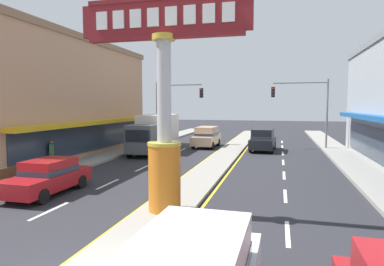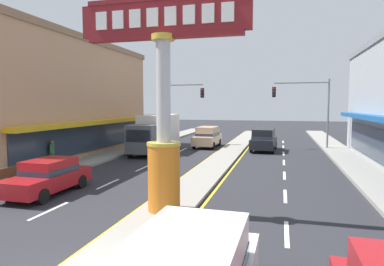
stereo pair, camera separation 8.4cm
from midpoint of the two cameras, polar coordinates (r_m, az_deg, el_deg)
median_strip at (r=24.28m, az=5.01°, el=-4.39°), size 1.95×52.00×0.14m
sidewalk_left at (r=25.38m, az=-15.60°, el=-4.11°), size 2.25×60.00×0.18m
sidewalk_right at (r=22.47m, az=26.62°, el=-5.59°), size 2.25×60.00×0.18m
lane_markings at (r=22.98m, az=4.44°, el=-5.08°), size 8.69×52.00×0.01m
district_sign at (r=11.90m, az=-4.98°, el=4.24°), size 6.14×1.21×7.54m
storefront_left at (r=29.06m, az=-25.14°, el=5.45°), size 10.60×20.16×9.00m
traffic_light_left_side at (r=33.23m, az=-3.24°, el=5.32°), size 4.86×0.46×6.20m
traffic_light_right_side at (r=31.30m, az=18.78°, el=5.11°), size 4.86×0.46×6.20m
box_truck_far_right_lane at (r=27.67m, az=-6.46°, el=0.11°), size 2.31×6.93×3.12m
sedan_near_left_lane at (r=16.28m, az=-23.43°, el=-6.78°), size 1.85×4.31×1.53m
suv_mid_left_lane at (r=31.37m, az=2.41°, el=-0.61°), size 2.03×4.63×1.90m
suv_far_left_oncoming at (r=29.37m, az=11.89°, el=-1.08°), size 2.15×4.69×1.90m
street_bench at (r=17.79m, az=-29.71°, el=-6.52°), size 0.48×1.60×0.88m
pedestrian_far_side at (r=22.20m, az=-22.89°, el=-2.97°), size 0.40×0.46×1.61m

